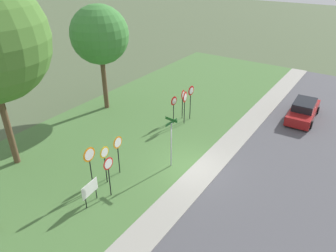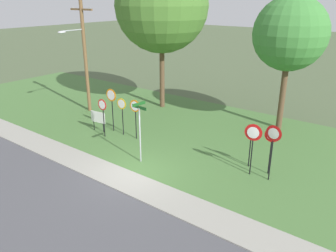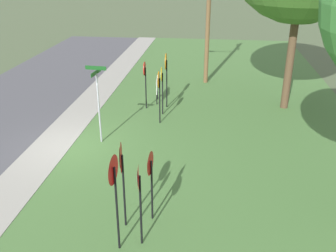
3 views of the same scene
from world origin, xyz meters
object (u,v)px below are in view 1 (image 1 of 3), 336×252
object	(u,v)px
stop_sign_near_right	(105,157)
yield_sign_far_right	(191,95)
stop_sign_far_center	(118,147)
yield_sign_near_right	(183,98)
oak_tree_right	(100,35)
stop_sign_near_left	(90,160)
street_name_post	(171,139)
yield_sign_far_left	(174,104)
stop_sign_far_left	(109,169)
notice_board	(90,190)
parked_sedan_distant	(303,110)
yield_sign_near_left	(185,100)

from	to	relation	value
stop_sign_near_right	yield_sign_far_right	world-z (taller)	yield_sign_far_right
stop_sign_far_center	yield_sign_near_right	distance (m)	7.79
stop_sign_near_right	oak_tree_right	xyz separation A→B (m)	(7.05, 6.79, 4.15)
stop_sign_near_left	yield_sign_far_right	size ratio (longest dim) A/B	1.01
stop_sign_near_right	street_name_post	size ratio (longest dim) A/B	0.73
yield_sign_far_left	oak_tree_right	bearing A→B (deg)	101.96
stop_sign_far_left	notice_board	world-z (taller)	stop_sign_far_left
stop_sign_far_left	street_name_post	distance (m)	4.03
stop_sign_near_right	parked_sedan_distant	xyz separation A→B (m)	(13.98, -6.86, -1.02)
stop_sign_far_center	street_name_post	world-z (taller)	street_name_post
street_name_post	parked_sedan_distant	world-z (taller)	street_name_post
yield_sign_near_right	street_name_post	size ratio (longest dim) A/B	0.74
notice_board	stop_sign_near_left	bearing A→B (deg)	32.39
yield_sign_far_right	parked_sedan_distant	size ratio (longest dim) A/B	0.57
yield_sign_far_left	street_name_post	world-z (taller)	street_name_post
yield_sign_far_right	stop_sign_near_right	bearing A→B (deg)	-175.71
stop_sign_far_left	yield_sign_near_left	world-z (taller)	yield_sign_near_left
yield_sign_far_left	yield_sign_far_right	distance (m)	1.49
stop_sign_near_right	yield_sign_near_left	size ratio (longest dim) A/B	0.90
yield_sign_far_right	street_name_post	xyz separation A→B (m)	(-5.83, -2.12, -0.14)
street_name_post	yield_sign_far_left	bearing A→B (deg)	36.22
yield_sign_far_right	parked_sedan_distant	xyz separation A→B (m)	(4.93, -6.97, -1.37)
yield_sign_far_right	yield_sign_far_left	bearing A→B (deg)	156.91
yield_sign_near_right	parked_sedan_distant	bearing A→B (deg)	-66.27
stop_sign_far_left	yield_sign_far_left	bearing A→B (deg)	10.09
stop_sign_far_center	notice_board	world-z (taller)	stop_sign_far_center
oak_tree_right	yield_sign_near_left	bearing A→B (deg)	-80.69
stop_sign_near_right	yield_sign_near_left	xyz separation A→B (m)	(8.15, 0.07, 0.25)
stop_sign_far_center	oak_tree_right	xyz separation A→B (m)	(6.01, 6.77, 4.07)
oak_tree_right	parked_sedan_distant	distance (m)	16.16
stop_sign_near_left	stop_sign_near_right	world-z (taller)	stop_sign_near_left
stop_sign_near_right	yield_sign_near_right	bearing A→B (deg)	0.30
stop_sign_far_left	yield_sign_near_right	world-z (taller)	stop_sign_far_left
yield_sign_near_left	yield_sign_far_right	xyz separation A→B (m)	(0.90, 0.04, 0.10)
stop_sign_near_right	parked_sedan_distant	world-z (taller)	stop_sign_near_right
yield_sign_far_right	parked_sedan_distant	bearing A→B (deg)	-51.14
stop_sign_far_center	stop_sign_near_left	bearing A→B (deg)	175.04
parked_sedan_distant	stop_sign_near_right	bearing A→B (deg)	151.73
stop_sign_near_left	stop_sign_far_left	world-z (taller)	stop_sign_near_left
stop_sign_near_right	stop_sign_far_center	world-z (taller)	stop_sign_far_center
stop_sign_near_right	stop_sign_far_center	bearing A→B (deg)	-3.03
stop_sign_near_left	street_name_post	distance (m)	4.63
stop_sign_near_right	yield_sign_near_right	world-z (taller)	yield_sign_near_right
yield_sign_far_left	parked_sedan_distant	world-z (taller)	yield_sign_far_left
yield_sign_far_right	stop_sign_far_left	bearing A→B (deg)	-170.49
oak_tree_right	yield_sign_far_right	bearing A→B (deg)	-73.33
stop_sign_near_right	stop_sign_far_center	size ratio (longest dim) A/B	0.96
stop_sign_near_left	oak_tree_right	bearing A→B (deg)	38.26
stop_sign_near_left	yield_sign_far_left	bearing A→B (deg)	2.62
yield_sign_far_right	stop_sign_far_center	bearing A→B (deg)	-175.73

